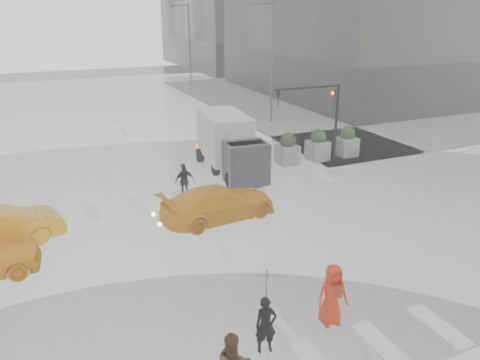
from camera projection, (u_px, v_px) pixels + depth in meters
name	position (u px, v px, depth m)	size (l,w,h in m)	color
ground	(227.00, 257.00, 16.83)	(120.00, 120.00, 0.00)	black
sidewalk_ne	(364.00, 114.00, 39.20)	(35.00, 35.00, 0.15)	gray
road_markings	(227.00, 257.00, 16.83)	(18.00, 48.00, 0.01)	silver
traffic_signal_pole	(322.00, 108.00, 26.00)	(4.45, 0.42, 4.50)	black
street_lamp_near	(271.00, 58.00, 34.71)	(2.15, 0.22, 9.00)	#59595B
street_lamp_far	(188.00, 42.00, 51.91)	(2.15, 0.22, 9.00)	#59595B
planter_west	(287.00, 150.00, 26.18)	(1.10, 1.10, 1.80)	gray
planter_mid	(318.00, 146.00, 26.94)	(1.10, 1.10, 1.80)	gray
planter_east	(347.00, 142.00, 27.69)	(1.10, 1.10, 1.80)	gray
pedestrian_black	(267.00, 297.00, 11.66)	(1.15, 1.16, 2.43)	black
pedestrian_orange	(332.00, 295.00, 12.99)	(0.97, 0.70, 1.84)	red
pedestrian_far_a	(184.00, 181.00, 21.87)	(0.97, 0.59, 1.66)	black
pedestrian_far_b	(246.00, 159.00, 25.27)	(0.99, 0.54, 1.52)	black
taxi_rear	(219.00, 203.00, 19.62)	(2.03, 4.40, 1.45)	#FFA50D
box_truck	(230.00, 143.00, 25.10)	(2.17, 5.79, 3.08)	silver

